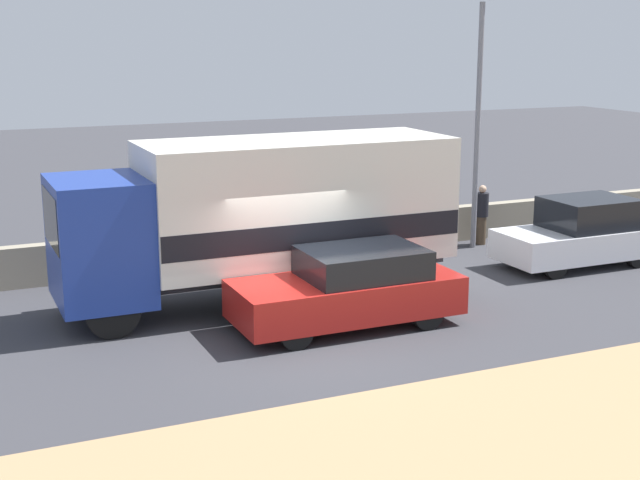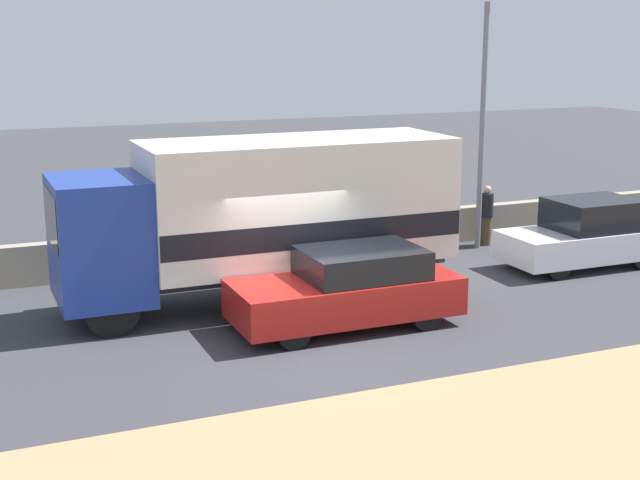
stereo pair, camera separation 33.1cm
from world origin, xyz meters
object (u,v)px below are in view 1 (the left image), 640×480
car_hatchback (350,288)px  car_sedan_second (581,233)px  street_lamp (479,102)px  box_truck (267,213)px  pedestrian (482,214)px

car_hatchback → car_sedan_second: 7.38m
street_lamp → box_truck: size_ratio=0.80×
pedestrian → car_hatchback: bearing=-142.6°
street_lamp → car_sedan_second: (1.33, -2.62, -3.02)m
car_sedan_second → box_truck: bearing=-1.8°
box_truck → pedestrian: (7.05, 2.58, -1.07)m
box_truck → car_sedan_second: (8.01, -0.25, -1.11)m
box_truck → car_hatchback: box_truck is taller
car_hatchback → pedestrian: size_ratio=2.74×
car_hatchback → pedestrian: pedestrian is taller
car_hatchback → pedestrian: (6.18, 4.72, 0.08)m
box_truck → car_hatchback: 2.58m
car_sedan_second → street_lamp: bearing=-63.2°
box_truck → pedestrian: 7.59m
street_lamp → box_truck: 7.34m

